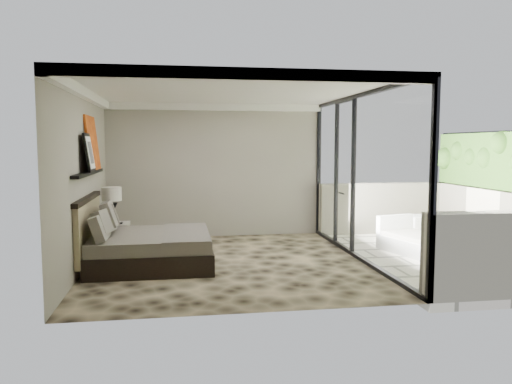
{
  "coord_description": "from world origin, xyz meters",
  "views": [
    {
      "loc": [
        -0.79,
        -8.05,
        1.94
      ],
      "look_at": [
        0.54,
        0.4,
        1.13
      ],
      "focal_mm": 35.0,
      "sensor_mm": 36.0,
      "label": 1
    }
  ],
  "objects": [
    {
      "name": "nightstand",
      "position": [
        -1.93,
        1.27,
        0.24
      ],
      "size": [
        0.58,
        0.58,
        0.49
      ],
      "primitive_type": "cube",
      "rotation": [
        0.0,
        0.0,
        -0.21
      ],
      "color": "black",
      "rests_on": "floor"
    },
    {
      "name": "left_wall",
      "position": [
        -2.24,
        0.0,
        1.4
      ],
      "size": [
        0.02,
        5.0,
        2.8
      ],
      "primitive_type": "cube",
      "color": "gray",
      "rests_on": "floor"
    },
    {
      "name": "abstract_canvas",
      "position": [
        -2.19,
        0.62,
        1.97
      ],
      "size": [
        0.13,
        0.9,
        0.9
      ],
      "primitive_type": "cube",
      "rotation": [
        0.0,
        -0.1,
        0.0
      ],
      "color": "red",
      "rests_on": "picture_ledge"
    },
    {
      "name": "lounger",
      "position": [
        3.46,
        0.14,
        0.19
      ],
      "size": [
        1.17,
        1.73,
        0.62
      ],
      "rotation": [
        0.0,
        0.0,
        0.26
      ],
      "color": "silver",
      "rests_on": "terrace_slab"
    },
    {
      "name": "glass_wall",
      "position": [
        2.25,
        0.0,
        1.4
      ],
      "size": [
        0.08,
        5.0,
        2.8
      ],
      "primitive_type": "cube",
      "color": "white",
      "rests_on": "floor"
    },
    {
      "name": "floor",
      "position": [
        0.0,
        0.0,
        0.0
      ],
      "size": [
        5.0,
        5.0,
        0.0
      ],
      "primitive_type": "plane",
      "color": "black",
      "rests_on": "ground"
    },
    {
      "name": "picture_ledge",
      "position": [
        -2.18,
        0.1,
        1.5
      ],
      "size": [
        0.12,
        2.2,
        0.05
      ],
      "primitive_type": "cube",
      "color": "black",
      "rests_on": "left_wall"
    },
    {
      "name": "terrace_slab",
      "position": [
        3.75,
        0.0,
        -0.06
      ],
      "size": [
        3.0,
        5.0,
        0.12
      ],
      "primitive_type": "cube",
      "color": "beige",
      "rests_on": "ground"
    },
    {
      "name": "parapet_far",
      "position": [
        5.1,
        0.0,
        0.55
      ],
      "size": [
        0.3,
        5.0,
        1.1
      ],
      "primitive_type": "cube",
      "color": "beige",
      "rests_on": "terrace_slab"
    },
    {
      "name": "ottoman",
      "position": [
        4.14,
        1.4,
        0.25
      ],
      "size": [
        0.52,
        0.52,
        0.5
      ],
      "primitive_type": "cube",
      "rotation": [
        0.0,
        0.0,
        -0.05
      ],
      "color": "white",
      "rests_on": "terrace_slab"
    },
    {
      "name": "framed_print",
      "position": [
        -2.14,
        -0.03,
        1.82
      ],
      "size": [
        0.11,
        0.5,
        0.6
      ],
      "primitive_type": "cube",
      "rotation": [
        0.0,
        -0.14,
        0.0
      ],
      "color": "black",
      "rests_on": "picture_ledge"
    },
    {
      "name": "ceiling",
      "position": [
        0.0,
        0.0,
        2.79
      ],
      "size": [
        4.5,
        5.0,
        0.02
      ],
      "primitive_type": "cube",
      "color": "silver",
      "rests_on": "back_wall"
    },
    {
      "name": "back_wall",
      "position": [
        0.0,
        2.49,
        1.4
      ],
      "size": [
        4.5,
        0.02,
        2.8
      ],
      "primitive_type": "cube",
      "color": "gray",
      "rests_on": "floor"
    },
    {
      "name": "table_lamp",
      "position": [
        -1.99,
        1.29,
        0.94
      ],
      "size": [
        0.36,
        0.36,
        0.66
      ],
      "color": "black",
      "rests_on": "nightstand"
    },
    {
      "name": "bed",
      "position": [
        -1.33,
        0.02,
        0.32
      ],
      "size": [
        1.97,
        1.91,
        1.08
      ],
      "color": "black",
      "rests_on": "floor"
    }
  ]
}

